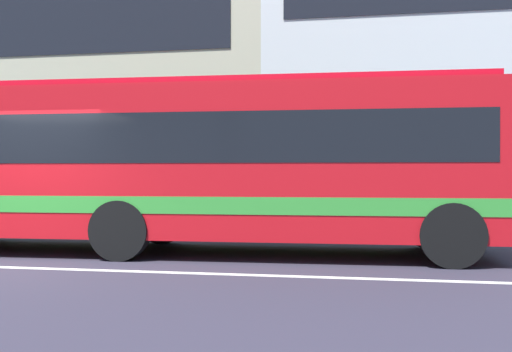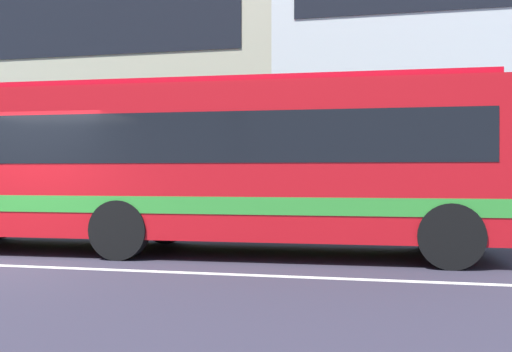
{
  "view_description": "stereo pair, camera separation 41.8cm",
  "coord_description": "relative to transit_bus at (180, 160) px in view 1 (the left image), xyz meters",
  "views": [
    {
      "loc": [
        5.49,
        -8.11,
        1.44
      ],
      "look_at": [
        3.64,
        2.1,
        1.4
      ],
      "focal_mm": 40.95,
      "sensor_mm": 36.0,
      "label": 1
    },
    {
      "loc": [
        5.9,
        -8.03,
        1.44
      ],
      "look_at": [
        3.64,
        2.1,
        1.4
      ],
      "focal_mm": 40.95,
      "sensor_mm": 36.0,
      "label": 2
    }
  ],
  "objects": [
    {
      "name": "transit_bus",
      "position": [
        0.0,
        0.0,
        0.0
      ],
      "size": [
        11.32,
        3.0,
        3.05
      ],
      "color": "red",
      "rests_on": "ground_plane"
    },
    {
      "name": "hedge_row_far",
      "position": [
        -2.73,
        3.47,
        -1.25
      ],
      "size": [
        18.53,
        1.1,
        0.87
      ],
      "primitive_type": "cube",
      "color": "#3A6A26",
      "rests_on": "ground_plane"
    }
  ]
}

